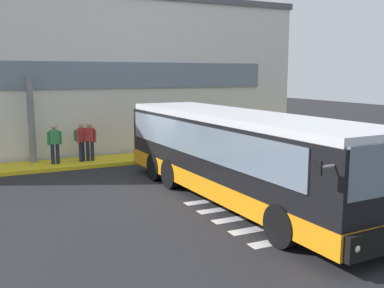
{
  "coord_description": "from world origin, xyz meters",
  "views": [
    {
      "loc": [
        -5.35,
        -13.93,
        3.84
      ],
      "look_at": [
        0.84,
        -0.63,
        1.5
      ],
      "focal_mm": 40.89,
      "sensor_mm": 36.0,
      "label": 1
    }
  ],
  "objects_px": {
    "passenger_near_column": "(55,142)",
    "passenger_by_doorway": "(81,139)",
    "entry_support_column": "(31,120)",
    "passenger_at_curb_edge": "(90,139)",
    "bus_main_foreground": "(237,158)",
    "safety_bollard_yellow": "(210,149)"
  },
  "relations": [
    {
      "from": "entry_support_column",
      "to": "passenger_by_doorway",
      "type": "bearing_deg",
      "value": -18.47
    },
    {
      "from": "bus_main_foreground",
      "to": "passenger_by_doorway",
      "type": "distance_m",
      "value": 8.12
    },
    {
      "from": "entry_support_column",
      "to": "passenger_at_curb_edge",
      "type": "height_order",
      "value": "entry_support_column"
    },
    {
      "from": "entry_support_column",
      "to": "bus_main_foreground",
      "type": "xyz_separation_m",
      "value": [
        5.18,
        -8.06,
        -0.63
      ]
    },
    {
      "from": "passenger_at_curb_edge",
      "to": "safety_bollard_yellow",
      "type": "distance_m",
      "value": 5.37
    },
    {
      "from": "entry_support_column",
      "to": "passenger_at_curb_edge",
      "type": "bearing_deg",
      "value": -16.29
    },
    {
      "from": "bus_main_foreground",
      "to": "safety_bollard_yellow",
      "type": "xyz_separation_m",
      "value": [
        2.3,
        6.26,
        -0.88
      ]
    },
    {
      "from": "entry_support_column",
      "to": "bus_main_foreground",
      "type": "height_order",
      "value": "entry_support_column"
    },
    {
      "from": "passenger_at_curb_edge",
      "to": "safety_bollard_yellow",
      "type": "height_order",
      "value": "passenger_at_curb_edge"
    },
    {
      "from": "entry_support_column",
      "to": "bus_main_foreground",
      "type": "relative_size",
      "value": 0.33
    },
    {
      "from": "passenger_near_column",
      "to": "bus_main_foreground",
      "type": "bearing_deg",
      "value": -59.06
    },
    {
      "from": "passenger_near_column",
      "to": "passenger_by_doorway",
      "type": "height_order",
      "value": "same"
    },
    {
      "from": "entry_support_column",
      "to": "passenger_near_column",
      "type": "distance_m",
      "value": 1.41
    },
    {
      "from": "entry_support_column",
      "to": "safety_bollard_yellow",
      "type": "height_order",
      "value": "entry_support_column"
    },
    {
      "from": "passenger_near_column",
      "to": "passenger_at_curb_edge",
      "type": "relative_size",
      "value": 1.0
    },
    {
      "from": "bus_main_foreground",
      "to": "passenger_near_column",
      "type": "bearing_deg",
      "value": 120.94
    },
    {
      "from": "passenger_by_doorway",
      "to": "passenger_at_curb_edge",
      "type": "height_order",
      "value": "same"
    },
    {
      "from": "passenger_near_column",
      "to": "passenger_at_curb_edge",
      "type": "height_order",
      "value": "same"
    },
    {
      "from": "bus_main_foreground",
      "to": "passenger_at_curb_edge",
      "type": "bearing_deg",
      "value": 111.49
    },
    {
      "from": "entry_support_column",
      "to": "passenger_by_doorway",
      "type": "distance_m",
      "value": 2.17
    },
    {
      "from": "passenger_near_column",
      "to": "safety_bollard_yellow",
      "type": "relative_size",
      "value": 1.86
    },
    {
      "from": "bus_main_foreground",
      "to": "passenger_at_curb_edge",
      "type": "relative_size",
      "value": 6.67
    }
  ]
}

